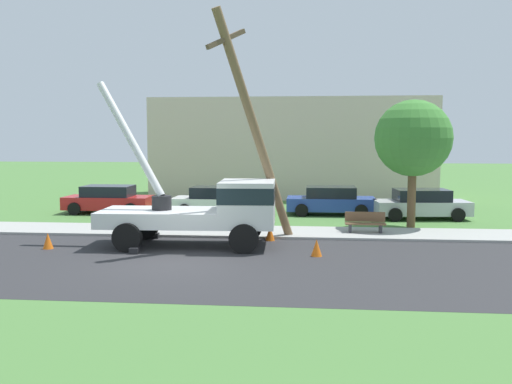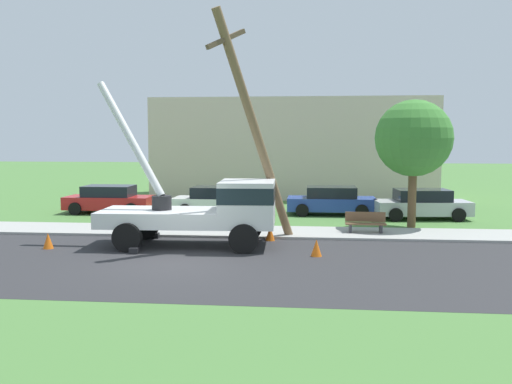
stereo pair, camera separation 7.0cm
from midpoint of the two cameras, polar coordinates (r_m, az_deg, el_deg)
name	(u,v)px [view 1 (the left image)]	position (r m, az deg, el deg)	size (l,w,h in m)	color
ground_plane	(231,212)	(29.29, -2.62, -2.06)	(120.00, 120.00, 0.00)	#477538
road_asphalt	(177,262)	(17.67, -8.19, -7.13)	(80.00, 8.61, 0.01)	#2B2B2D
sidewalk_strip	(209,231)	(23.09, -4.86, -3.99)	(80.00, 2.69, 0.10)	#9E9E99
utility_truck	(211,207)	(19.96, -4.68, -1.54)	(6.86, 3.21, 5.98)	silver
leaning_utility_pole	(254,127)	(20.32, -0.27, 6.62)	(2.92, 3.43, 8.33)	brown
traffic_cone_ahead	(317,248)	(18.46, 6.09, -5.68)	(0.36, 0.36, 0.56)	orange
traffic_cone_behind	(48,241)	(20.89, -20.55, -4.69)	(0.36, 0.36, 0.56)	orange
traffic_cone_curbside	(270,233)	(21.12, 1.35, -4.23)	(0.36, 0.36, 0.56)	orange
parked_sedan_red	(108,199)	(29.80, -14.88, -0.73)	(4.41, 2.04, 1.42)	#B21E1E
parked_sedan_white	(217,201)	(28.22, -4.09, -0.90)	(4.44, 2.09, 1.42)	silver
parked_sedan_blue	(331,201)	(28.47, 7.56, -0.88)	(4.40, 2.03, 1.42)	#263F99
parked_sedan_silver	(421,204)	(27.87, 16.44, -1.19)	(4.54, 2.26, 1.42)	#B7B7BF
park_bench	(365,223)	(22.82, 10.99, -3.14)	(1.60, 0.45, 0.90)	brown
roadside_tree_near	(413,139)	(24.93, 15.66, 5.26)	(3.29, 3.29, 5.50)	brown
lowrise_building_backdrop	(292,148)	(37.40, 3.65, 4.49)	(18.00, 6.00, 6.40)	beige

